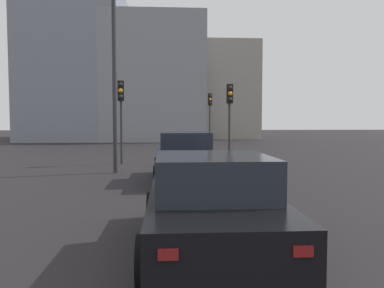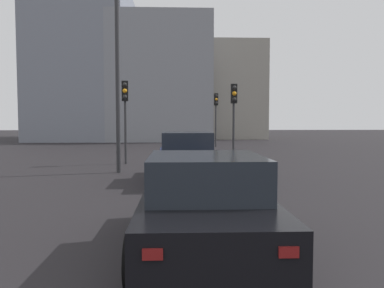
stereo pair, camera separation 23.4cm
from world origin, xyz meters
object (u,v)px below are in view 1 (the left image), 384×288
object	(u,v)px
traffic_light_far_left	(210,108)
street_lamp_kerbside	(114,43)
traffic_light_near_left	(230,106)
car_black_second	(211,204)
traffic_light_near_right	(121,104)
car_navy_lead	(185,157)

from	to	relation	value
traffic_light_far_left	street_lamp_kerbside	distance (m)	15.31
traffic_light_near_left	traffic_light_far_left	bearing A→B (deg)	177.14
car_black_second	traffic_light_near_right	distance (m)	12.19
car_black_second	traffic_light_far_left	xyz separation A→B (m)	(23.12, -2.56, 2.19)
car_navy_lead	street_lamp_kerbside	size ratio (longest dim) A/B	0.52
car_navy_lead	traffic_light_near_left	distance (m)	6.16
traffic_light_near_right	car_black_second	bearing A→B (deg)	9.71
car_black_second	traffic_light_near_left	xyz separation A→B (m)	(12.19, -2.27, 1.94)
car_navy_lead	traffic_light_near_right	size ratio (longest dim) A/B	1.17
traffic_light_near_right	street_lamp_kerbside	xyz separation A→B (m)	(-2.86, -0.11, 2.14)
street_lamp_kerbside	car_black_second	bearing A→B (deg)	-163.54
traffic_light_near_right	street_lamp_kerbside	world-z (taller)	street_lamp_kerbside
traffic_light_near_right	traffic_light_far_left	xyz separation A→B (m)	(11.41, -5.28, 0.19)
traffic_light_near_left	traffic_light_far_left	size ratio (longest dim) A/B	0.91
traffic_light_far_left	street_lamp_kerbside	size ratio (longest dim) A/B	0.48
traffic_light_near_right	traffic_light_far_left	size ratio (longest dim) A/B	0.93
car_navy_lead	street_lamp_kerbside	bearing A→B (deg)	50.10
car_black_second	traffic_light_far_left	distance (m)	23.36
car_black_second	traffic_light_near_right	bearing A→B (deg)	12.84
car_navy_lead	traffic_light_far_left	xyz separation A→B (m)	(16.30, -2.65, 2.13)
traffic_light_near_right	traffic_light_far_left	world-z (taller)	traffic_light_far_left
car_black_second	traffic_light_near_right	size ratio (longest dim) A/B	1.13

